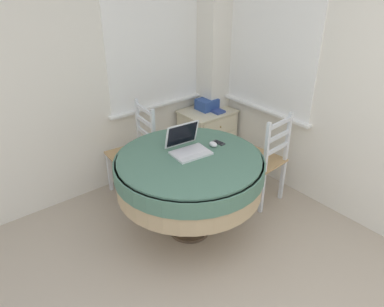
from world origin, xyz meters
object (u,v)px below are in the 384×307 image
at_px(round_dining_table, 189,172).
at_px(laptop, 188,146).
at_px(book_on_cabinet, 215,110).
at_px(dining_chair_near_right_window, 263,160).
at_px(computer_mouse, 213,144).
at_px(storage_box, 207,104).
at_px(dining_chair_near_back_window, 135,153).
at_px(corner_cabinet, 207,136).
at_px(cell_phone, 219,143).

distance_m(round_dining_table, laptop, 0.21).
distance_m(round_dining_table, book_on_cabinet, 1.33).
height_order(laptop, dining_chair_near_right_window, laptop).
distance_m(computer_mouse, storage_box, 1.17).
relative_size(dining_chair_near_back_window, corner_cabinet, 1.47).
distance_m(dining_chair_near_back_window, book_on_cabinet, 1.08).
bearing_deg(book_on_cabinet, dining_chair_near_back_window, 178.50).
xyz_separation_m(dining_chair_near_back_window, book_on_cabinet, (1.06, -0.03, 0.20)).
bearing_deg(corner_cabinet, round_dining_table, -137.53).
bearing_deg(round_dining_table, book_on_cabinet, 38.66).
xyz_separation_m(storage_box, book_on_cabinet, (0.03, -0.11, -0.05)).
height_order(round_dining_table, book_on_cabinet, round_dining_table).
relative_size(dining_chair_near_back_window, storage_box, 4.31).
xyz_separation_m(dining_chair_near_back_window, dining_chair_near_right_window, (0.89, -0.92, 0.00)).
relative_size(laptop, cell_phone, 2.89).
height_order(cell_phone, dining_chair_near_right_window, dining_chair_near_right_window).
relative_size(round_dining_table, computer_mouse, 14.88).
height_order(computer_mouse, book_on_cabinet, computer_mouse).
bearing_deg(storage_box, dining_chair_near_back_window, -175.53).
xyz_separation_m(laptop, dining_chair_near_right_window, (0.82, -0.15, -0.36)).
bearing_deg(laptop, storage_box, 41.81).
relative_size(round_dining_table, corner_cabinet, 1.93).
relative_size(round_dining_table, laptop, 3.73).
xyz_separation_m(cell_phone, dining_chair_near_back_window, (-0.38, 0.82, -0.31)).
xyz_separation_m(round_dining_table, book_on_cabinet, (1.04, 0.83, 0.04)).
distance_m(round_dining_table, cell_phone, 0.39).
xyz_separation_m(computer_mouse, storage_box, (0.72, 0.91, -0.08)).
height_order(laptop, dining_chair_near_back_window, laptop).
relative_size(storage_box, book_on_cabinet, 1.01).
distance_m(dining_chair_near_back_window, storage_box, 1.06).
distance_m(dining_chair_near_right_window, book_on_cabinet, 0.93).
height_order(cell_phone, dining_chair_near_back_window, dining_chair_near_back_window).
xyz_separation_m(round_dining_table, computer_mouse, (0.28, 0.02, 0.16)).
bearing_deg(computer_mouse, cell_phone, 12.01).
bearing_deg(book_on_cabinet, computer_mouse, -133.14).
bearing_deg(corner_cabinet, dining_chair_near_back_window, -177.85).
height_order(dining_chair_near_right_window, corner_cabinet, dining_chair_near_right_window).
relative_size(dining_chair_near_right_window, storage_box, 4.31).
height_order(computer_mouse, corner_cabinet, computer_mouse).
xyz_separation_m(computer_mouse, book_on_cabinet, (0.76, 0.81, -0.13)).
bearing_deg(dining_chair_near_back_window, round_dining_table, -88.67).
xyz_separation_m(round_dining_table, cell_phone, (0.36, 0.04, 0.15)).
relative_size(round_dining_table, book_on_cabinet, 5.71).
bearing_deg(cell_phone, corner_cabinet, 54.25).
bearing_deg(computer_mouse, round_dining_table, -175.50).
bearing_deg(corner_cabinet, dining_chair_near_right_window, -96.52).
xyz_separation_m(dining_chair_near_back_window, corner_cabinet, (1.00, 0.04, -0.13)).
bearing_deg(dining_chair_near_right_window, dining_chair_near_back_window, 133.98).
distance_m(round_dining_table, corner_cabinet, 1.36).
distance_m(round_dining_table, dining_chair_near_back_window, 0.87).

